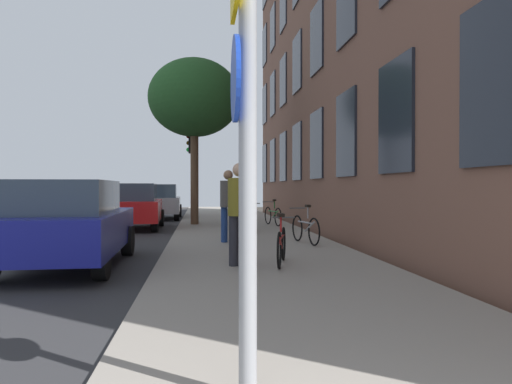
# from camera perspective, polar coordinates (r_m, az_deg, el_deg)

# --- Properties ---
(ground_plane) EXTENTS (41.80, 41.80, 0.00)m
(ground_plane) POSITION_cam_1_polar(r_m,az_deg,el_deg) (15.78, -14.52, -4.92)
(ground_plane) COLOR #332D28
(road_asphalt) EXTENTS (7.00, 38.00, 0.01)m
(road_asphalt) POSITION_cam_1_polar(r_m,az_deg,el_deg) (16.21, -21.92, -4.78)
(road_asphalt) COLOR #2D2D30
(road_asphalt) RESTS_ON ground
(sidewalk) EXTENTS (4.20, 38.00, 0.12)m
(sidewalk) POSITION_cam_1_polar(r_m,az_deg,el_deg) (15.67, -1.70, -4.72)
(sidewalk) COLOR gray
(sidewalk) RESTS_ON ground
(sign_post) EXTENTS (0.16, 0.60, 3.52)m
(sign_post) POSITION_cam_1_polar(r_m,az_deg,el_deg) (3.24, -1.38, 10.92)
(sign_post) COLOR gray
(sign_post) RESTS_ON sidewalk
(traffic_light) EXTENTS (0.43, 0.24, 3.54)m
(traffic_light) POSITION_cam_1_polar(r_m,az_deg,el_deg) (19.05, -7.32, 3.70)
(traffic_light) COLOR black
(traffic_light) RESTS_ON sidewalk
(tree_near) EXTENTS (3.42, 3.42, 6.17)m
(tree_near) POSITION_cam_1_polar(r_m,az_deg,el_deg) (18.71, -7.18, 10.75)
(tree_near) COLOR brown
(tree_near) RESTS_ON sidewalk
(bicycle_0) EXTENTS (0.53, 1.55, 0.93)m
(bicycle_0) POSITION_cam_1_polar(r_m,az_deg,el_deg) (8.81, 2.98, -6.12)
(bicycle_0) COLOR black
(bicycle_0) RESTS_ON sidewalk
(bicycle_1) EXTENTS (0.48, 1.72, 0.96)m
(bicycle_1) POSITION_cam_1_polar(r_m,az_deg,el_deg) (12.11, 5.78, -4.22)
(bicycle_1) COLOR black
(bicycle_1) RESTS_ON sidewalk
(bicycle_2) EXTENTS (0.42, 1.76, 0.96)m
(bicycle_2) POSITION_cam_1_polar(r_m,az_deg,el_deg) (15.52, -0.18, -3.16)
(bicycle_2) COLOR black
(bicycle_2) RESTS_ON sidewalk
(bicycle_3) EXTENTS (0.52, 1.66, 0.95)m
(bicycle_3) POSITION_cam_1_polar(r_m,az_deg,el_deg) (17.76, 1.99, -2.71)
(bicycle_3) COLOR black
(bicycle_3) RESTS_ON sidewalk
(pedestrian_0) EXTENTS (0.55, 0.55, 1.81)m
(pedestrian_0) POSITION_cam_1_polar(r_m,az_deg,el_deg) (8.62, -1.96, -1.77)
(pedestrian_0) COLOR #26262D
(pedestrian_0) RESTS_ON sidewalk
(pedestrian_1) EXTENTS (0.50, 0.50, 1.81)m
(pedestrian_1) POSITION_cam_1_polar(r_m,az_deg,el_deg) (12.33, -3.26, -1.06)
(pedestrian_1) COLOR navy
(pedestrian_1) RESTS_ON sidewalk
(pedestrian_2) EXTENTS (0.51, 0.51, 1.61)m
(pedestrian_2) POSITION_cam_1_polar(r_m,az_deg,el_deg) (16.98, -1.49, -0.99)
(pedestrian_2) COLOR #26262D
(pedestrian_2) RESTS_ON sidewalk
(car_0) EXTENTS (2.03, 4.54, 1.62)m
(car_0) POSITION_cam_1_polar(r_m,az_deg,el_deg) (9.77, -21.02, -3.35)
(car_0) COLOR navy
(car_0) RESTS_ON road_asphalt
(car_1) EXTENTS (2.01, 4.05, 1.62)m
(car_1) POSITION_cam_1_polar(r_m,az_deg,el_deg) (17.89, -14.04, -1.57)
(car_1) COLOR red
(car_1) RESTS_ON road_asphalt
(car_2) EXTENTS (1.94, 4.22, 1.62)m
(car_2) POSITION_cam_1_polar(r_m,az_deg,el_deg) (23.41, -11.11, -1.06)
(car_2) COLOR #B7B7BC
(car_2) RESTS_ON road_asphalt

